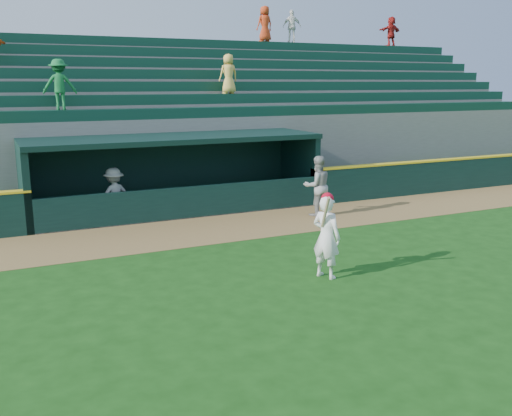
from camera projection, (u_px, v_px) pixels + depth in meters
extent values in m
plane|color=#164210|center=(289.00, 283.00, 12.01)|extent=(120.00, 120.00, 0.00)
cube|color=olive|center=(207.00, 230.00, 16.33)|extent=(40.00, 3.00, 0.01)
cube|color=black|center=(479.00, 173.00, 22.80)|extent=(15.50, 0.30, 1.20)
cube|color=yellow|center=(480.00, 157.00, 22.66)|extent=(15.50, 0.32, 0.06)
imported|color=#989893|center=(317.00, 186.00, 17.95)|extent=(0.97, 0.78, 1.90)
imported|color=gray|center=(114.00, 195.00, 17.06)|extent=(1.20, 0.89, 1.66)
cube|color=slate|center=(177.00, 210.00, 18.80)|extent=(9.00, 2.60, 0.04)
cube|color=black|center=(24.00, 187.00, 16.63)|extent=(0.20, 2.60, 2.30)
cube|color=black|center=(299.00, 167.00, 20.48)|extent=(0.20, 2.60, 2.30)
cube|color=black|center=(164.00, 171.00, 19.70)|extent=(9.40, 0.20, 2.30)
cube|color=black|center=(175.00, 138.00, 18.29)|extent=(9.40, 2.80, 0.16)
cube|color=black|center=(188.00, 203.00, 17.62)|extent=(9.00, 0.16, 1.00)
cube|color=brown|center=(169.00, 199.00, 19.45)|extent=(8.40, 0.45, 0.10)
cube|color=slate|center=(160.00, 160.00, 20.10)|extent=(34.00, 0.85, 2.91)
cube|color=#0F3828|center=(159.00, 113.00, 19.64)|extent=(34.00, 0.60, 0.36)
cube|color=slate|center=(153.00, 151.00, 20.80)|extent=(34.00, 0.85, 3.36)
cube|color=#0F3828|center=(152.00, 100.00, 20.29)|extent=(34.00, 0.60, 0.36)
cube|color=slate|center=(147.00, 143.00, 21.50)|extent=(34.00, 0.85, 3.81)
cube|color=#0F3828|center=(145.00, 87.00, 20.95)|extent=(34.00, 0.60, 0.36)
cube|color=slate|center=(141.00, 135.00, 22.20)|extent=(34.00, 0.85, 4.26)
cube|color=#0F3828|center=(139.00, 74.00, 21.60)|extent=(34.00, 0.60, 0.36)
cube|color=slate|center=(135.00, 128.00, 22.90)|extent=(34.00, 0.85, 4.71)
cube|color=#0F3828|center=(133.00, 63.00, 22.25)|extent=(34.00, 0.60, 0.36)
cube|color=slate|center=(130.00, 121.00, 23.61)|extent=(34.00, 0.85, 5.16)
cube|color=#0F3828|center=(127.00, 52.00, 22.91)|extent=(34.00, 0.60, 0.36)
cube|color=slate|center=(125.00, 114.00, 24.31)|extent=(34.00, 0.85, 5.61)
cube|color=#0F3828|center=(122.00, 42.00, 23.56)|extent=(34.00, 0.60, 0.36)
cube|color=slate|center=(122.00, 114.00, 24.81)|extent=(34.50, 0.30, 5.61)
imported|color=red|center=(265.00, 24.00, 26.13)|extent=(0.83, 0.60, 1.59)
imported|color=white|center=(292.00, 26.00, 26.74)|extent=(0.94, 0.57, 1.49)
imported|color=#AE1E1A|center=(391.00, 31.00, 29.17)|extent=(1.39, 0.56, 1.46)
imported|color=#186F33|center=(59.00, 85.00, 18.11)|extent=(1.11, 0.74, 1.59)
imported|color=#F0C254|center=(228.00, 74.00, 21.37)|extent=(0.73, 0.49, 1.46)
imported|color=white|center=(326.00, 237.00, 12.18)|extent=(0.67, 0.78, 1.80)
sphere|color=#BA0A1D|center=(327.00, 199.00, 12.00)|extent=(0.27, 0.27, 0.27)
cylinder|color=tan|center=(325.00, 212.00, 11.78)|extent=(0.22, 0.51, 0.76)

